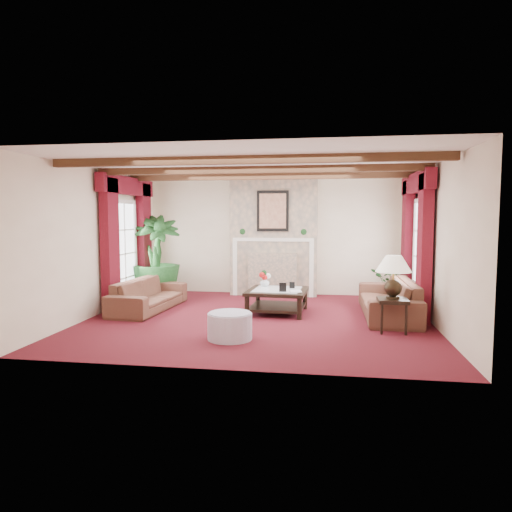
% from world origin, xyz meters
% --- Properties ---
extents(floor, '(6.00, 6.00, 0.00)m').
position_xyz_m(floor, '(0.00, 0.00, 0.00)').
color(floor, '#4A0D15').
rests_on(floor, ground).
extents(ceiling, '(6.00, 6.00, 0.00)m').
position_xyz_m(ceiling, '(0.00, 0.00, 2.70)').
color(ceiling, white).
rests_on(ceiling, floor).
extents(back_wall, '(6.00, 0.02, 2.70)m').
position_xyz_m(back_wall, '(0.00, 2.75, 1.35)').
color(back_wall, beige).
rests_on(back_wall, ground).
extents(left_wall, '(0.02, 5.50, 2.70)m').
position_xyz_m(left_wall, '(-3.00, 0.00, 1.35)').
color(left_wall, beige).
rests_on(left_wall, ground).
extents(right_wall, '(0.02, 5.50, 2.70)m').
position_xyz_m(right_wall, '(3.00, 0.00, 1.35)').
color(right_wall, beige).
rests_on(right_wall, ground).
extents(ceiling_beams, '(6.00, 3.00, 0.12)m').
position_xyz_m(ceiling_beams, '(0.00, 0.00, 2.64)').
color(ceiling_beams, '#331C10').
rests_on(ceiling_beams, ceiling).
extents(fireplace, '(2.00, 0.52, 2.70)m').
position_xyz_m(fireplace, '(0.00, 2.55, 2.70)').
color(fireplace, tan).
rests_on(fireplace, ground).
extents(french_door_left, '(0.10, 1.10, 2.16)m').
position_xyz_m(french_door_left, '(-2.97, 1.00, 2.13)').
color(french_door_left, white).
rests_on(french_door_left, ground).
extents(french_door_right, '(0.10, 1.10, 2.16)m').
position_xyz_m(french_door_right, '(2.97, 1.00, 2.13)').
color(french_door_right, white).
rests_on(french_door_right, ground).
extents(curtains_left, '(0.20, 2.40, 2.55)m').
position_xyz_m(curtains_left, '(-2.86, 1.00, 2.55)').
color(curtains_left, '#450913').
rests_on(curtains_left, ground).
extents(curtains_right, '(0.20, 2.40, 2.55)m').
position_xyz_m(curtains_right, '(2.86, 1.00, 2.55)').
color(curtains_right, '#450913').
rests_on(curtains_right, ground).
extents(sofa_left, '(2.14, 0.92, 0.80)m').
position_xyz_m(sofa_left, '(-2.23, 0.47, 0.40)').
color(sofa_left, '#3A1017').
rests_on(sofa_left, ground).
extents(sofa_right, '(2.29, 0.68, 0.89)m').
position_xyz_m(sofa_right, '(2.33, 0.57, 0.45)').
color(sofa_right, '#3A1017').
rests_on(sofa_right, ground).
extents(potted_palm, '(2.74, 2.82, 1.04)m').
position_xyz_m(potted_palm, '(-2.52, 1.67, 0.52)').
color(potted_palm, black).
rests_on(potted_palm, ground).
extents(small_plant, '(1.61, 1.63, 0.74)m').
position_xyz_m(small_plant, '(2.59, 1.78, 0.37)').
color(small_plant, black).
rests_on(small_plant, ground).
extents(coffee_table, '(1.16, 1.16, 0.45)m').
position_xyz_m(coffee_table, '(0.29, 0.55, 0.22)').
color(coffee_table, black).
rests_on(coffee_table, ground).
extents(side_table, '(0.56, 0.56, 0.54)m').
position_xyz_m(side_table, '(2.24, -0.59, 0.27)').
color(side_table, black).
rests_on(side_table, ground).
extents(ottoman, '(0.67, 0.67, 0.39)m').
position_xyz_m(ottoman, '(-0.21, -1.39, 0.19)').
color(ottoman, '#9C94A8').
rests_on(ottoman, ground).
extents(table_lamp, '(0.56, 0.56, 0.70)m').
position_xyz_m(table_lamp, '(2.24, -0.59, 0.89)').
color(table_lamp, black).
rests_on(table_lamp, side_table).
extents(flower_vase, '(0.31, 0.31, 0.18)m').
position_xyz_m(flower_vase, '(0.01, 0.88, 0.54)').
color(flower_vase, silver).
rests_on(flower_vase, coffee_table).
extents(book, '(0.21, 0.09, 0.28)m').
position_xyz_m(book, '(0.56, 0.32, 0.59)').
color(book, black).
rests_on(book, coffee_table).
extents(photo_frame_a, '(0.13, 0.04, 0.17)m').
position_xyz_m(photo_frame_a, '(0.42, 0.28, 0.53)').
color(photo_frame_a, black).
rests_on(photo_frame_a, coffee_table).
extents(photo_frame_b, '(0.10, 0.04, 0.13)m').
position_xyz_m(photo_frame_b, '(0.56, 0.70, 0.51)').
color(photo_frame_b, black).
rests_on(photo_frame_b, coffee_table).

